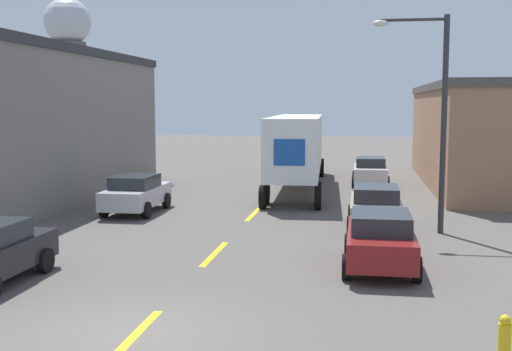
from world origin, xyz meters
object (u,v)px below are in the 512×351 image
(parked_car_right_far, at_px, (370,171))
(street_lamp, at_px, (435,107))
(fire_hydrant, at_px, (504,340))
(semi_truck, at_px, (298,145))
(parked_car_left_far, at_px, (136,193))
(water_tower, at_px, (67,24))
(parked_car_right_mid, at_px, (376,207))
(parked_car_right_near, at_px, (380,239))

(parked_car_right_far, height_order, street_lamp, street_lamp)
(street_lamp, relative_size, fire_hydrant, 8.46)
(semi_truck, bearing_deg, parked_car_left_far, -126.19)
(parked_car_left_far, bearing_deg, water_tower, 118.68)
(fire_hydrant, bearing_deg, water_tower, 121.99)
(parked_car_right_mid, bearing_deg, semi_truck, 109.43)
(semi_truck, distance_m, water_tower, 40.87)
(water_tower, xyz_separation_m, street_lamp, (32.52, -40.47, -8.29))
(parked_car_right_mid, distance_m, fire_hydrant, 12.18)
(semi_truck, distance_m, fire_hydrant, 23.76)
(street_lamp, bearing_deg, water_tower, 128.79)
(parked_car_right_near, relative_size, street_lamp, 0.56)
(water_tower, bearing_deg, parked_car_right_far, -41.72)
(parked_car_right_far, bearing_deg, parked_car_left_far, -132.17)
(parked_car_right_mid, distance_m, street_lamp, 4.08)
(semi_truck, distance_m, street_lamp, 12.89)
(water_tower, height_order, fire_hydrant, water_tower)
(parked_car_right_near, xyz_separation_m, street_lamp, (1.93, 5.28, 3.58))
(water_tower, distance_m, fire_hydrant, 62.62)
(semi_truck, bearing_deg, parked_car_right_near, -79.65)
(parked_car_left_far, relative_size, parked_car_right_far, 1.00)
(parked_car_left_far, distance_m, parked_car_right_mid, 9.97)
(parked_car_right_mid, relative_size, parked_car_right_far, 1.00)
(parked_car_right_mid, bearing_deg, parked_car_right_near, -90.00)
(parked_car_left_far, bearing_deg, semi_truck, 56.53)
(semi_truck, distance_m, parked_car_left_far, 10.83)
(street_lamp, bearing_deg, parked_car_right_mid, 168.31)
(parked_car_left_far, bearing_deg, parked_car_right_far, 47.83)
(fire_hydrant, bearing_deg, parked_car_right_near, 106.95)
(semi_truck, xyz_separation_m, street_lamp, (5.78, -11.34, 2.04))
(parked_car_right_near, height_order, parked_car_right_far, same)
(parked_car_right_far, bearing_deg, water_tower, 138.28)
(parked_car_left_far, bearing_deg, parked_car_right_mid, -11.56)
(parked_car_right_far, height_order, water_tower, water_tower)
(water_tower, height_order, street_lamp, water_tower)
(parked_car_right_near, distance_m, street_lamp, 6.66)
(street_lamp, distance_m, fire_hydrant, 12.28)
(parked_car_right_near, distance_m, water_tower, 56.30)
(parked_car_right_near, xyz_separation_m, parked_car_right_far, (0.00, 18.46, 0.00))
(parked_car_right_far, distance_m, fire_hydrant, 24.89)
(parked_car_left_far, height_order, fire_hydrant, parked_car_left_far)
(parked_car_right_mid, distance_m, parked_car_right_far, 12.79)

